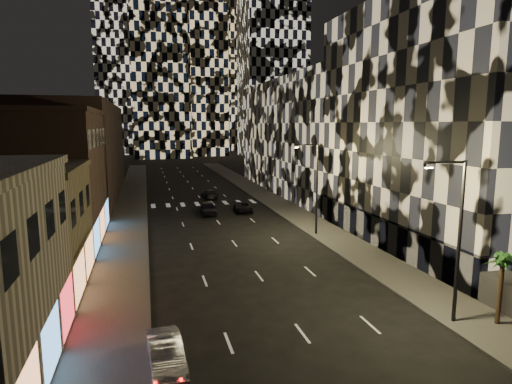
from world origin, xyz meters
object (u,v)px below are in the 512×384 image
palm_tree (502,266)px  car_dark_midlane (208,208)px  car_silver_parked (166,354)px  car_dark_rightlane (243,207)px  streetlight_near (456,231)px  streetlight_far (315,182)px  car_dark_oncoming (209,194)px

palm_tree → car_dark_midlane: bearing=108.7°
car_silver_parked → car_dark_midlane: bearing=74.2°
car_dark_rightlane → streetlight_near: bearing=-78.1°
streetlight_near → palm_tree: bearing=-20.0°
car_dark_midlane → palm_tree: bearing=-68.5°
streetlight_far → car_dark_rightlane: (-4.35, 12.85, -4.74)m
streetlight_near → car_dark_midlane: streetlight_near is taller
streetlight_far → car_dark_rightlane: 14.37m
streetlight_near → car_dark_oncoming: (-7.04, 44.13, -4.68)m
streetlight_far → car_silver_parked: (-15.55, -20.52, -4.65)m
streetlight_near → palm_tree: size_ratio=2.24×
streetlight_near → car_dark_rightlane: (-4.35, 32.85, -4.74)m
streetlight_near → car_dark_oncoming: bearing=99.1°
car_silver_parked → palm_tree: bearing=-5.4°
car_silver_parked → streetlight_near: bearing=-2.4°
streetlight_far → car_dark_oncoming: bearing=106.3°
car_dark_oncoming → car_silver_parked: bearing=76.5°
streetlight_near → streetlight_far: same height
car_silver_parked → car_dark_rightlane: car_silver_parked is taller
streetlight_far → palm_tree: bearing=-83.5°
streetlight_near → car_silver_parked: size_ratio=2.11×
streetlight_near → car_dark_midlane: size_ratio=1.94×
car_dark_midlane → car_dark_oncoming: 11.85m
streetlight_far → car_dark_oncoming: 25.57m
car_dark_oncoming → palm_tree: 46.06m
car_silver_parked → palm_tree: size_ratio=1.06×
car_silver_parked → palm_tree: (17.94, -0.35, 2.76)m
car_silver_parked → car_dark_rightlane: bearing=67.2°
streetlight_near → streetlight_far: size_ratio=1.00×
palm_tree → car_dark_rightlane: bearing=101.3°
car_silver_parked → car_dark_oncoming: 45.45m
streetlight_near → car_silver_parked: 16.24m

